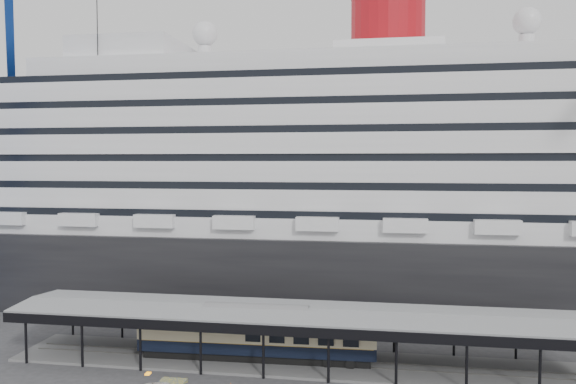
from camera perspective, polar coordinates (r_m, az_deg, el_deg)
name	(u,v)px	position (r m, az deg, el deg)	size (l,w,h in m)	color
ground	(294,384)	(51.13, 0.62, -18.96)	(200.00, 200.00, 0.00)	#37373A
cruise_ship	(329,168)	(79.20, 4.21, 2.43)	(130.00, 30.00, 43.90)	black
platform_canopy	(302,339)	(54.99, 1.44, -14.75)	(56.00, 9.18, 5.30)	slate
pullman_carriage	(256,333)	(55.64, -3.24, -14.15)	(22.92, 3.58, 22.43)	black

